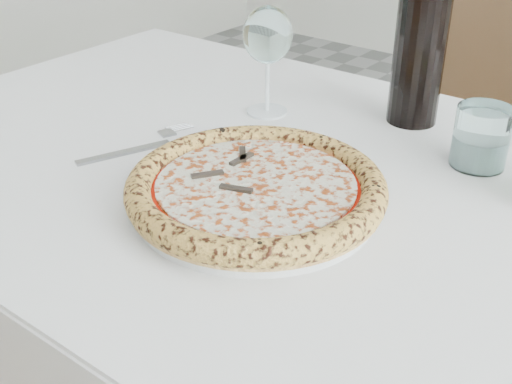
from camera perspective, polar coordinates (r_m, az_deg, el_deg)
dining_table at (r=0.90m, az=3.96°, el=-3.99°), size 1.35×0.82×0.76m
chair_far at (r=1.56m, az=18.32°, el=4.51°), size 0.53×0.53×0.93m
plate at (r=0.77m, az=-0.00°, el=-0.72°), size 0.29×0.29×0.02m
pizza at (r=0.77m, az=-0.00°, el=0.41°), size 0.31×0.31×0.03m
fork at (r=0.94m, az=-10.42°, el=4.04°), size 0.06×0.19×0.00m
wine_glass at (r=1.00m, az=1.05°, el=13.54°), size 0.08×0.08×0.17m
tumbler at (r=0.91m, az=19.33°, el=4.31°), size 0.07×0.07×0.08m
wine_bottle at (r=1.00m, az=14.49°, el=13.24°), size 0.08×0.08×0.31m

